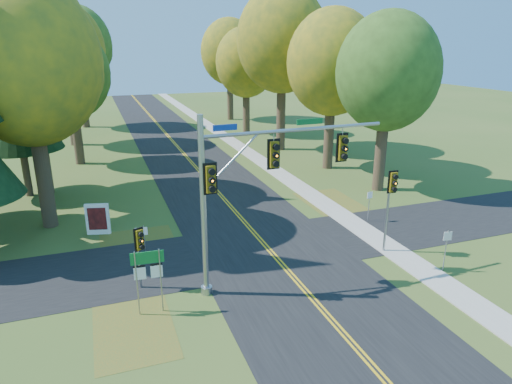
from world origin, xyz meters
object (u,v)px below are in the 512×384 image
object	(u,v)px
route_sign_cluster	(148,269)
info_kiosk	(98,219)
east_signal_pole	(391,191)
traffic_mast	(252,178)

from	to	relation	value
route_sign_cluster	info_kiosk	xyz separation A→B (m)	(-1.78, 9.18, -1.07)
east_signal_pole	info_kiosk	bearing A→B (deg)	156.56
east_signal_pole	info_kiosk	distance (m)	16.29
route_sign_cluster	info_kiosk	size ratio (longest dim) A/B	1.53
route_sign_cluster	traffic_mast	bearing A→B (deg)	12.92
east_signal_pole	info_kiosk	xyz separation A→B (m)	(-14.14, 7.70, -2.51)
route_sign_cluster	info_kiosk	bearing A→B (deg)	104.83
east_signal_pole	route_sign_cluster	bearing A→B (deg)	-168.02
traffic_mast	route_sign_cluster	world-z (taller)	traffic_mast
east_signal_pole	route_sign_cluster	size ratio (longest dim) A/B	1.60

